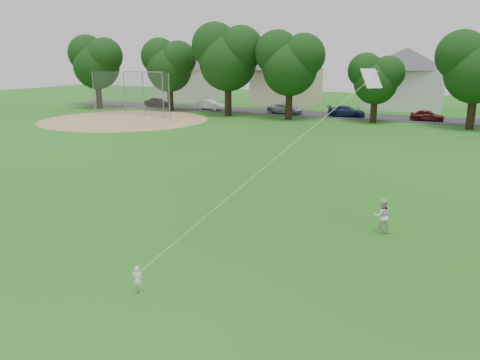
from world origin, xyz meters
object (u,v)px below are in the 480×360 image
at_px(baseball_backstop, 140,94).
at_px(kite, 268,164).
at_px(toddler, 138,280).
at_px(older_boy, 382,216).

bearing_deg(baseball_backstop, kite, -47.63).
distance_m(toddler, older_boy, 9.62).
bearing_deg(toddler, baseball_backstop, -77.53).
height_order(kite, baseball_backstop, kite).
bearing_deg(baseball_backstop, toddler, -53.55).
bearing_deg(kite, older_boy, 51.12).
bearing_deg(toddler, older_boy, -149.21).
bearing_deg(older_boy, toddler, 30.17).
xyz_separation_m(older_boy, kite, (-3.16, -3.92, 2.53)).
distance_m(older_boy, kite, 5.63).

